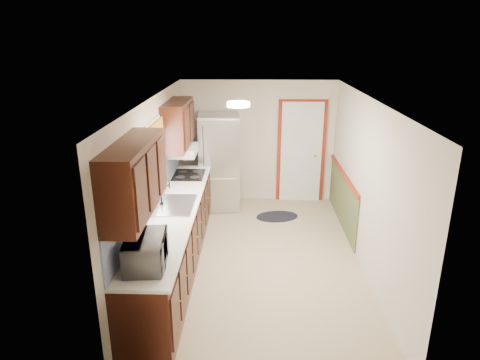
{
  "coord_description": "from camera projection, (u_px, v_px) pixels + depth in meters",
  "views": [
    {
      "loc": [
        -0.12,
        -5.73,
        3.23
      ],
      "look_at": [
        -0.29,
        0.31,
        1.15
      ],
      "focal_mm": 32.0,
      "sensor_mm": 36.0,
      "label": 1
    }
  ],
  "objects": [
    {
      "name": "ceiling_fixture",
      "position": [
        238.0,
        104.0,
        5.51
      ],
      "size": [
        0.3,
        0.3,
        0.06
      ],
      "primitive_type": "cylinder",
      "color": "#FFD88C",
      "rests_on": "room_shell"
    },
    {
      "name": "back_wall_trim",
      "position": [
        310.0,
        161.0,
        8.24
      ],
      "size": [
        1.12,
        2.3,
        2.08
      ],
      "color": "maroon",
      "rests_on": "ground"
    },
    {
      "name": "kitchen_run",
      "position": [
        171.0,
        216.0,
        5.96
      ],
      "size": [
        0.63,
        4.0,
        2.2
      ],
      "color": "black",
      "rests_on": "ground"
    },
    {
      "name": "microwave",
      "position": [
        145.0,
        248.0,
        4.38
      ],
      "size": [
        0.39,
        0.63,
        0.4
      ],
      "primitive_type": "imported",
      "rotation": [
        0.0,
        0.0,
        1.68
      ],
      "color": "white",
      "rests_on": "kitchen_run"
    },
    {
      "name": "rug",
      "position": [
        277.0,
        216.0,
        7.94
      ],
      "size": [
        0.87,
        0.66,
        0.01
      ],
      "primitive_type": "ellipsoid",
      "rotation": [
        0.0,
        0.0,
        0.21
      ],
      "color": "black",
      "rests_on": "ground"
    },
    {
      "name": "refrigerator",
      "position": [
        219.0,
        162.0,
        8.12
      ],
      "size": [
        0.81,
        0.79,
        1.83
      ],
      "rotation": [
        0.0,
        0.0,
        0.08
      ],
      "color": "#B7B7BC",
      "rests_on": "ground"
    },
    {
      "name": "room_shell",
      "position": [
        260.0,
        184.0,
        6.07
      ],
      "size": [
        3.2,
        5.2,
        2.52
      ],
      "color": "tan",
      "rests_on": "ground"
    },
    {
      "name": "cooktop",
      "position": [
        189.0,
        175.0,
        7.26
      ],
      "size": [
        0.52,
        0.62,
        0.02
      ],
      "primitive_type": "cube",
      "color": "black",
      "rests_on": "kitchen_run"
    }
  ]
}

